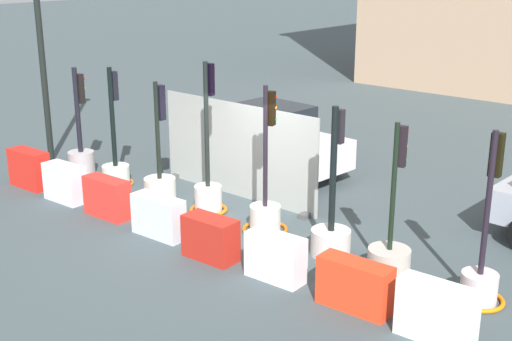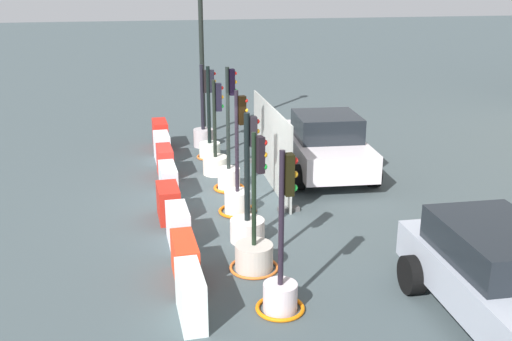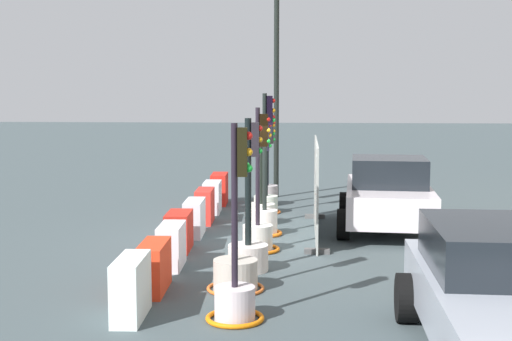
{
  "view_description": "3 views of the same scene",
  "coord_description": "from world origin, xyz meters",
  "px_view_note": "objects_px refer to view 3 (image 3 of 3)",
  "views": [
    {
      "loc": [
        8.62,
        -9.23,
        5.15
      ],
      "look_at": [
        0.83,
        -0.17,
        1.35
      ],
      "focal_mm": 48.14,
      "sensor_mm": 36.0,
      "label": 1
    },
    {
      "loc": [
        13.36,
        -1.85,
        5.25
      ],
      "look_at": [
        1.64,
        0.47,
        1.3
      ],
      "focal_mm": 41.8,
      "sensor_mm": 36.0,
      "label": 2
    },
    {
      "loc": [
        14.33,
        1.18,
        3.13
      ],
      "look_at": [
        -0.31,
        0.11,
        1.5
      ],
      "focal_mm": 48.85,
      "sensor_mm": 36.0,
      "label": 3
    }
  ],
  "objects_px": {
    "traffic_light_2": "(261,204)",
    "construction_barrier_7": "(131,288)",
    "traffic_light_4": "(258,229)",
    "construction_barrier_4": "(179,231)",
    "car_white_van": "(388,194)",
    "traffic_light_5": "(249,243)",
    "construction_barrier_5": "(171,246)",
    "traffic_light_1": "(266,196)",
    "construction_barrier_1": "(212,197)",
    "traffic_light_0": "(267,187)",
    "traffic_light_7": "(236,287)",
    "street_lamp_post": "(276,70)",
    "traffic_light_3": "(265,212)",
    "construction_barrier_2": "(205,206)",
    "traffic_light_6": "(236,266)",
    "construction_barrier_3": "(194,218)",
    "car_silver_hatchback": "(499,294)",
    "construction_barrier_6": "(154,267)",
    "construction_barrier_0": "(219,189)"
  },
  "relations": [
    {
      "from": "traffic_light_2",
      "to": "construction_barrier_7",
      "type": "xyz_separation_m",
      "value": [
        7.18,
        -1.35,
        -0.05
      ]
    },
    {
      "from": "traffic_light_2",
      "to": "traffic_light_4",
      "type": "xyz_separation_m",
      "value": [
        2.88,
        0.13,
        -0.04
      ]
    },
    {
      "from": "construction_barrier_4",
      "to": "car_white_van",
      "type": "relative_size",
      "value": 0.24
    },
    {
      "from": "traffic_light_5",
      "to": "construction_barrier_5",
      "type": "height_order",
      "value": "traffic_light_5"
    },
    {
      "from": "construction_barrier_5",
      "to": "construction_barrier_7",
      "type": "relative_size",
      "value": 0.92
    },
    {
      "from": "traffic_light_1",
      "to": "traffic_light_2",
      "type": "height_order",
      "value": "traffic_light_1"
    },
    {
      "from": "construction_barrier_1",
      "to": "traffic_light_0",
      "type": "bearing_deg",
      "value": 133.72
    },
    {
      "from": "traffic_light_4",
      "to": "construction_barrier_4",
      "type": "xyz_separation_m",
      "value": [
        0.07,
        -1.58,
        -0.05
      ]
    },
    {
      "from": "traffic_light_1",
      "to": "construction_barrier_5",
      "type": "relative_size",
      "value": 2.68
    },
    {
      "from": "traffic_light_7",
      "to": "construction_barrier_7",
      "type": "distance_m",
      "value": 1.47
    },
    {
      "from": "car_white_van",
      "to": "street_lamp_post",
      "type": "height_order",
      "value": "street_lamp_post"
    },
    {
      "from": "traffic_light_3",
      "to": "construction_barrier_2",
      "type": "xyz_separation_m",
      "value": [
        -1.36,
        -1.55,
        -0.11
      ]
    },
    {
      "from": "traffic_light_6",
      "to": "traffic_light_2",
      "type": "bearing_deg",
      "value": 179.7
    },
    {
      "from": "construction_barrier_2",
      "to": "car_white_van",
      "type": "height_order",
      "value": "car_white_van"
    },
    {
      "from": "construction_barrier_2",
      "to": "construction_barrier_3",
      "type": "xyz_separation_m",
      "value": [
        1.56,
        -0.0,
        -0.01
      ]
    },
    {
      "from": "traffic_light_3",
      "to": "traffic_light_4",
      "type": "distance_m",
      "value": 1.58
    },
    {
      "from": "construction_barrier_1",
      "to": "street_lamp_post",
      "type": "distance_m",
      "value": 4.76
    },
    {
      "from": "traffic_light_5",
      "to": "construction_barrier_4",
      "type": "bearing_deg",
      "value": -134.53
    },
    {
      "from": "construction_barrier_2",
      "to": "construction_barrier_7",
      "type": "distance_m",
      "value": 7.24
    },
    {
      "from": "traffic_light_5",
      "to": "car_white_van",
      "type": "xyz_separation_m",
      "value": [
        -3.96,
        2.89,
        0.33
      ]
    },
    {
      "from": "construction_barrier_1",
      "to": "car_silver_hatchback",
      "type": "relative_size",
      "value": 0.22
    },
    {
      "from": "construction_barrier_2",
      "to": "car_white_van",
      "type": "bearing_deg",
      "value": 82.85
    },
    {
      "from": "traffic_light_0",
      "to": "car_silver_hatchback",
      "type": "bearing_deg",
      "value": 16.79
    },
    {
      "from": "construction_barrier_2",
      "to": "construction_barrier_6",
      "type": "xyz_separation_m",
      "value": [
        5.9,
        0.05,
        -0.02
      ]
    },
    {
      "from": "traffic_light_3",
      "to": "construction_barrier_5",
      "type": "distance_m",
      "value": 3.38
    },
    {
      "from": "construction_barrier_7",
      "to": "car_white_van",
      "type": "xyz_separation_m",
      "value": [
        -6.7,
        4.31,
        0.39
      ]
    },
    {
      "from": "traffic_light_2",
      "to": "car_white_van",
      "type": "bearing_deg",
      "value": 80.71
    },
    {
      "from": "construction_barrier_0",
      "to": "construction_barrier_4",
      "type": "xyz_separation_m",
      "value": [
        5.86,
        -0.08,
        -0.05
      ]
    },
    {
      "from": "construction_barrier_1",
      "to": "street_lamp_post",
      "type": "height_order",
      "value": "street_lamp_post"
    },
    {
      "from": "construction_barrier_0",
      "to": "construction_barrier_7",
      "type": "bearing_deg",
      "value": 0.17
    },
    {
      "from": "traffic_light_3",
      "to": "traffic_light_5",
      "type": "relative_size",
      "value": 1.16
    },
    {
      "from": "traffic_light_1",
      "to": "traffic_light_5",
      "type": "height_order",
      "value": "traffic_light_1"
    },
    {
      "from": "construction_barrier_7",
      "to": "car_white_van",
      "type": "relative_size",
      "value": 0.26
    },
    {
      "from": "traffic_light_6",
      "to": "construction_barrier_4",
      "type": "xyz_separation_m",
      "value": [
        -2.74,
        -1.43,
        -0.01
      ]
    },
    {
      "from": "traffic_light_1",
      "to": "traffic_light_3",
      "type": "bearing_deg",
      "value": 2.8
    },
    {
      "from": "traffic_light_4",
      "to": "construction_barrier_0",
      "type": "relative_size",
      "value": 2.66
    },
    {
      "from": "traffic_light_7",
      "to": "construction_barrier_5",
      "type": "bearing_deg",
      "value": -152.97
    },
    {
      "from": "traffic_light_0",
      "to": "construction_barrier_1",
      "type": "height_order",
      "value": "traffic_light_0"
    },
    {
      "from": "construction_barrier_0",
      "to": "traffic_light_6",
      "type": "bearing_deg",
      "value": 8.9
    },
    {
      "from": "construction_barrier_4",
      "to": "street_lamp_post",
      "type": "distance_m",
      "value": 8.3
    },
    {
      "from": "traffic_light_3",
      "to": "car_silver_hatchback",
      "type": "xyz_separation_m",
      "value": [
        7.05,
        3.18,
        0.28
      ]
    },
    {
      "from": "traffic_light_1",
      "to": "construction_barrier_7",
      "type": "height_order",
      "value": "traffic_light_1"
    },
    {
      "from": "traffic_light_5",
      "to": "traffic_light_7",
      "type": "bearing_deg",
      "value": 1.01
    },
    {
      "from": "construction_barrier_5",
      "to": "car_silver_hatchback",
      "type": "distance_m",
      "value": 6.2
    },
    {
      "from": "construction_barrier_5",
      "to": "construction_barrier_2",
      "type": "bearing_deg",
      "value": -179.51
    },
    {
      "from": "traffic_light_6",
      "to": "construction_barrier_7",
      "type": "relative_size",
      "value": 2.37
    },
    {
      "from": "traffic_light_4",
      "to": "construction_barrier_5",
      "type": "distance_m",
      "value": 2.06
    },
    {
      "from": "traffic_light_7",
      "to": "construction_barrier_4",
      "type": "xyz_separation_m",
      "value": [
        -4.23,
        -1.57,
        -0.1
      ]
    },
    {
      "from": "traffic_light_0",
      "to": "car_white_van",
      "type": "bearing_deg",
      "value": 42.08
    },
    {
      "from": "car_silver_hatchback",
      "to": "street_lamp_post",
      "type": "bearing_deg",
      "value": -166.0
    }
  ]
}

